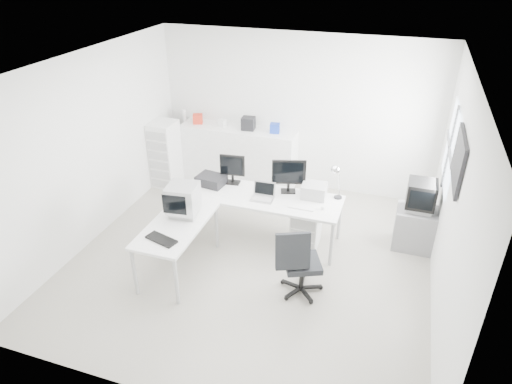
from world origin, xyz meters
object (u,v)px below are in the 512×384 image
(tv_cabinet, at_px, (415,228))
(filing_cabinet, at_px, (165,154))
(main_desk, at_px, (261,217))
(office_chair, at_px, (303,260))
(drawer_pedestal, at_px, (306,227))
(sideboard, at_px, (239,155))
(lcd_monitor_small, at_px, (232,169))
(side_desk, at_px, (178,247))
(laser_printer, at_px, (314,191))
(laptop, at_px, (262,193))
(lcd_monitor_large, at_px, (289,176))
(crt_monitor, at_px, (183,200))
(crt_tv, at_px, (421,197))
(inkjet_printer, at_px, (211,180))

(tv_cabinet, height_order, filing_cabinet, filing_cabinet)
(main_desk, bearing_deg, office_chair, -48.99)
(drawer_pedestal, height_order, sideboard, sideboard)
(office_chair, distance_m, tv_cabinet, 2.06)
(main_desk, xyz_separation_m, filing_cabinet, (-2.25, 1.17, 0.24))
(lcd_monitor_small, bearing_deg, side_desk, -109.20)
(laser_printer, bearing_deg, laptop, -157.69)
(laser_printer, bearing_deg, lcd_monitor_small, 176.43)
(main_desk, distance_m, office_chair, 1.36)
(main_desk, bearing_deg, lcd_monitor_large, 35.54)
(drawer_pedestal, bearing_deg, lcd_monitor_small, 170.91)
(crt_monitor, relative_size, sideboard, 0.22)
(main_desk, distance_m, lcd_monitor_small, 0.87)
(crt_monitor, xyz_separation_m, office_chair, (1.74, -0.17, -0.48))
(laptop, distance_m, tv_cabinet, 2.35)
(lcd_monitor_large, relative_size, sideboard, 0.24)
(laptop, relative_size, crt_tv, 0.65)
(lcd_monitor_large, relative_size, crt_monitor, 1.11)
(side_desk, xyz_separation_m, drawer_pedestal, (1.55, 1.15, -0.08))
(side_desk, height_order, sideboard, sideboard)
(lcd_monitor_small, relative_size, filing_cabinet, 0.40)
(lcd_monitor_small, height_order, office_chair, lcd_monitor_small)
(main_desk, height_order, crt_monitor, crt_monitor)
(laser_printer, relative_size, office_chair, 0.35)
(inkjet_printer, bearing_deg, laser_printer, 12.46)
(lcd_monitor_large, height_order, tv_cabinet, lcd_monitor_large)
(laser_printer, height_order, filing_cabinet, filing_cabinet)
(lcd_monitor_large, distance_m, laser_printer, 0.43)
(laptop, height_order, sideboard, sideboard)
(crt_monitor, distance_m, office_chair, 1.81)
(laptop, relative_size, tv_cabinet, 0.51)
(side_desk, relative_size, lcd_monitor_large, 2.66)
(laptop, relative_size, crt_monitor, 0.69)
(office_chair, bearing_deg, sideboard, 100.67)
(drawer_pedestal, height_order, office_chair, office_chair)
(crt_tv, bearing_deg, laser_printer, -169.09)
(main_desk, height_order, lcd_monitor_large, lcd_monitor_large)
(sideboard, bearing_deg, main_desk, -59.64)
(side_desk, xyz_separation_m, filing_cabinet, (-1.40, 2.27, 0.24))
(main_desk, distance_m, laptop, 0.49)
(lcd_monitor_large, bearing_deg, sideboard, 116.51)
(crt_monitor, relative_size, filing_cabinet, 0.38)
(inkjet_printer, relative_size, crt_monitor, 0.88)
(tv_cabinet, relative_size, filing_cabinet, 0.52)
(inkjet_printer, bearing_deg, filing_cabinet, 150.84)
(lcd_monitor_small, xyz_separation_m, crt_monitor, (-0.30, -1.10, -0.01))
(lcd_monitor_large, distance_m, tv_cabinet, 2.04)
(filing_cabinet, bearing_deg, crt_tv, -8.29)
(lcd_monitor_small, xyz_separation_m, sideboard, (-0.44, 1.45, -0.45))
(side_desk, distance_m, inkjet_printer, 1.28)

